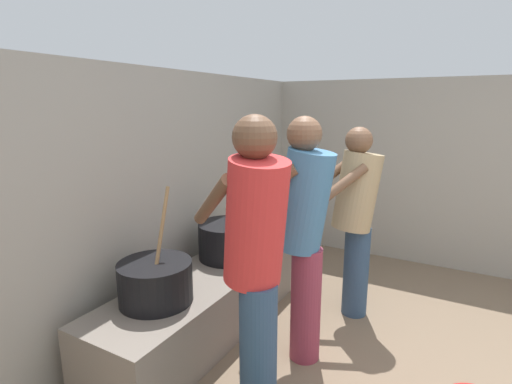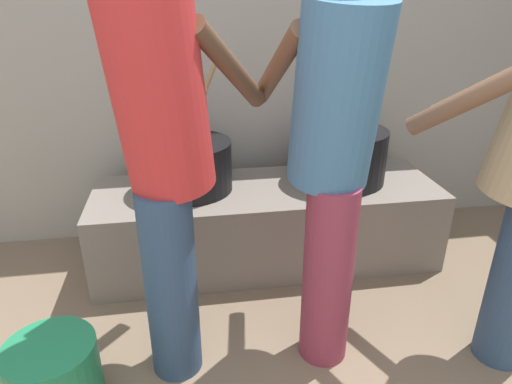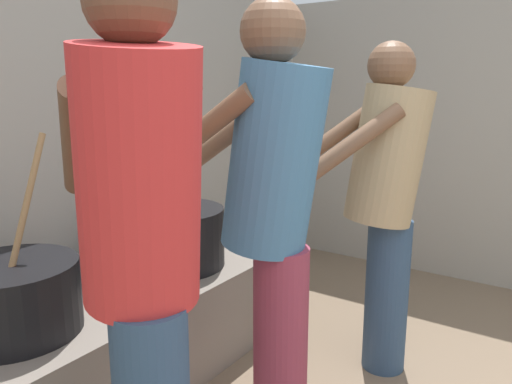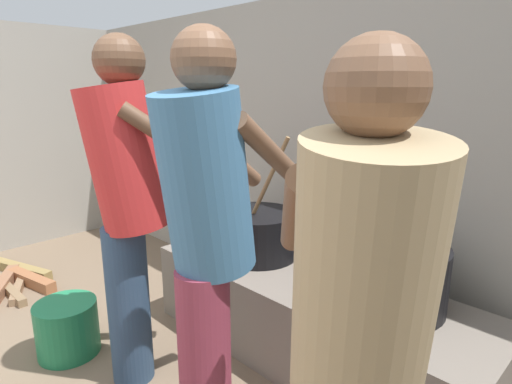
% 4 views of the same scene
% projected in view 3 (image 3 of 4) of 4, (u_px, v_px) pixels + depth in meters
% --- Properties ---
extents(hearth_ledge, '(1.88, 0.60, 0.45)m').
position_uv_depth(hearth_ledge, '(118.00, 342.00, 2.20)').
color(hearth_ledge, slate).
rests_on(hearth_ledge, ground_plane).
extents(cooking_pot_main, '(0.47, 0.47, 0.72)m').
position_uv_depth(cooking_pot_main, '(14.00, 298.00, 1.80)').
color(cooking_pot_main, black).
rests_on(cooking_pot_main, hearth_ledge).
extents(cooking_pot_secondary, '(0.49, 0.49, 0.29)m').
position_uv_depth(cooking_pot_secondary, '(175.00, 237.00, 2.48)').
color(cooking_pot_secondary, black).
rests_on(cooking_pot_secondary, hearth_ledge).
extents(cook_in_blue_shirt, '(0.41, 0.70, 1.62)m').
position_uv_depth(cook_in_blue_shirt, '(273.00, 206.00, 1.72)').
color(cook_in_blue_shirt, '#8C3347').
rests_on(cook_in_blue_shirt, ground_plane).
extents(cook_in_red_shirt, '(0.64, 0.74, 1.64)m').
position_uv_depth(cook_in_red_shirt, '(143.00, 247.00, 1.25)').
color(cook_in_red_shirt, navy).
rests_on(cook_in_red_shirt, ground_plane).
extents(cook_in_tan_shirt, '(0.67, 0.69, 1.52)m').
position_uv_depth(cook_in_tan_shirt, '(386.00, 192.00, 2.23)').
color(cook_in_tan_shirt, navy).
rests_on(cook_in_tan_shirt, ground_plane).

